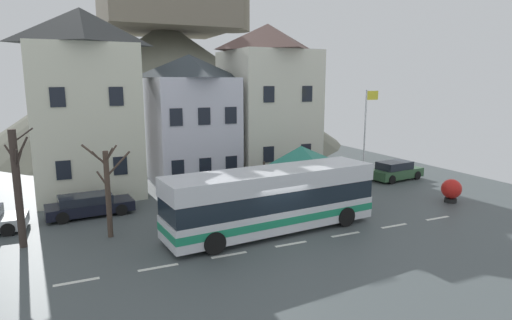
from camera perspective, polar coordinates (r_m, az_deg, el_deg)
The scene contains 18 objects.
ground_plane at distance 20.80m, azimuth 3.05°, elevation -10.09°, with size 40.00×60.00×0.07m.
townhouse_00 at distance 29.00m, azimuth -21.76°, elevation 6.89°, with size 6.23×5.39×11.65m.
townhouse_01 at distance 30.69m, azimuth -8.70°, elevation 5.28°, with size 5.45×6.40×9.09m.
townhouse_02 at distance 32.90m, azimuth 1.54°, elevation 7.79°, with size 6.01×6.67×11.45m.
hilltop_castle at distance 53.06m, azimuth -11.69°, elevation 10.56°, with size 41.38×41.38×22.98m.
transit_bus at distance 20.85m, azimuth 2.22°, elevation -5.42°, with size 10.93×3.51×3.09m.
bus_shelter at distance 25.47m, azimuth 6.03°, elevation 0.61°, with size 3.60×3.60×3.50m.
parked_car_00 at distance 33.54m, azimuth 18.13°, elevation -1.38°, with size 4.34×2.23×1.38m.
parked_car_02 at distance 25.21m, azimuth -21.41°, elevation -5.62°, with size 4.64×2.17×1.19m.
parked_car_03 at distance 29.84m, azimuth 10.30°, elevation -2.45°, with size 4.45×2.27×1.38m.
parked_car_04 at distance 27.88m, azimuth 0.09°, elevation -3.25°, with size 3.91×1.99×1.33m.
pedestrian_00 at distance 24.92m, azimuth 9.45°, elevation -4.56°, with size 0.32×0.35×1.56m.
pedestrian_01 at distance 25.92m, azimuth 13.01°, elevation -3.93°, with size 0.33×0.33×1.59m.
public_bench at distance 28.80m, azimuth 6.63°, elevation -3.25°, with size 1.48×0.48×0.87m.
flagpole at distance 28.08m, azimuth 14.44°, elevation 3.31°, with size 0.95×0.10×6.74m.
harbour_buoy at distance 28.53m, azimuth 24.63°, elevation -3.61°, with size 1.19×1.19×1.44m.
bare_tree_00 at distance 21.28m, azimuth -29.20°, elevation -3.19°, with size 1.25×1.10×5.32m.
bare_tree_01 at distance 21.07m, azimuth -19.18°, elevation -3.62°, with size 2.14×1.99×4.43m.
Camera 1 is at (-8.99, -17.27, 7.28)m, focal length 29.97 mm.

